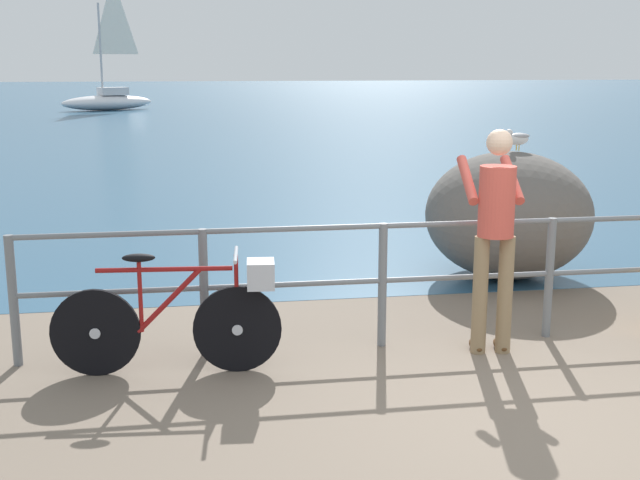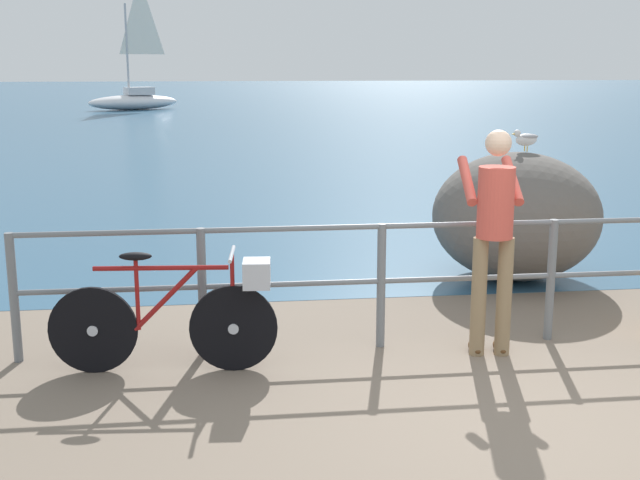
# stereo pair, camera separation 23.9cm
# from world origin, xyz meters

# --- Properties ---
(ground_plane) EXTENTS (120.00, 120.00, 0.10)m
(ground_plane) POSITION_xyz_m (0.00, 20.00, -0.05)
(ground_plane) COLOR #756656
(sea_surface) EXTENTS (120.00, 90.00, 0.01)m
(sea_surface) POSITION_xyz_m (0.00, 48.05, 0.00)
(sea_surface) COLOR #2D5675
(sea_surface) RESTS_ON ground_plane
(promenade_railing) EXTENTS (7.22, 0.07, 1.02)m
(promenade_railing) POSITION_xyz_m (0.00, 1.67, 0.64)
(promenade_railing) COLOR slate
(promenade_railing) RESTS_ON ground_plane
(bicycle) EXTENTS (1.70, 0.48, 0.92)m
(bicycle) POSITION_xyz_m (-2.28, 1.31, 0.46)
(bicycle) COLOR black
(bicycle) RESTS_ON ground_plane
(person_at_railing) EXTENTS (0.49, 0.66, 1.78)m
(person_at_railing) POSITION_xyz_m (0.11, 1.39, 0.99)
(person_at_railing) COLOR #8C7251
(person_at_railing) RESTS_ON ground_plane
(breakwater_boulder_main) EXTENTS (1.77, 1.73, 1.35)m
(breakwater_boulder_main) POSITION_xyz_m (1.12, 3.63, 0.68)
(breakwater_boulder_main) COLOR #605B56
(breakwater_boulder_main) RESTS_ON ground
(seagull) EXTENTS (0.34, 0.18, 0.23)m
(seagull) POSITION_xyz_m (1.22, 3.69, 1.49)
(seagull) COLOR gold
(seagull) RESTS_ON breakwater_boulder_main
(sailboat) EXTENTS (4.52, 3.10, 6.16)m
(sailboat) POSITION_xyz_m (-5.85, 36.00, 0.71)
(sailboat) COLOR white
(sailboat) RESTS_ON sea_surface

